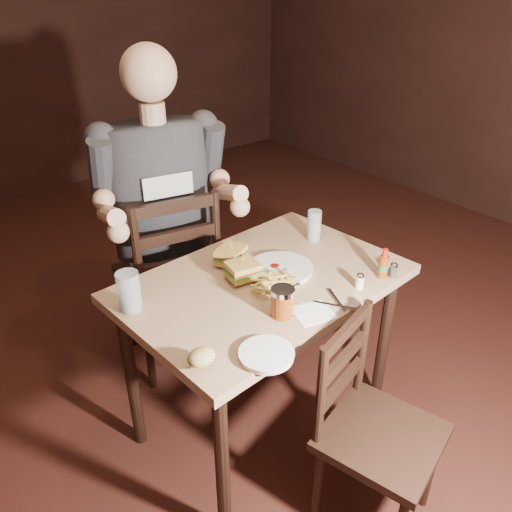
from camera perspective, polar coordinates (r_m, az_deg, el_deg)
room_shell at (r=1.71m, az=-1.46°, el=15.93°), size 7.00×7.00×7.00m
main_table at (r=1.99m, az=0.89°, el=-4.90°), size 1.15×0.82×0.77m
chair_far at (r=2.53m, az=-10.01°, el=-2.31°), size 0.54×0.57×0.98m
chair_near at (r=1.88m, az=14.22°, el=-19.37°), size 0.48×0.50×0.82m
diner at (r=2.24m, az=-10.75°, el=9.09°), size 0.69×0.59×1.07m
dinner_plate at (r=1.99m, az=2.84°, el=-1.53°), size 0.27×0.27×0.01m
sandwich_left at (r=1.90m, az=-1.52°, el=-1.07°), size 0.13×0.11×0.10m
sandwich_right at (r=2.01m, az=-2.89°, el=0.64°), size 0.15×0.14×0.10m
fries_pile at (r=1.87m, az=1.95°, el=-2.75°), size 0.23×0.17×0.04m
ketchup_dollop at (r=1.99m, az=2.18°, el=-1.15°), size 0.04×0.04×0.01m
glass_left at (r=1.79m, az=-14.30°, el=-3.95°), size 0.09×0.09×0.15m
glass_right at (r=2.21m, az=6.66°, el=3.48°), size 0.07×0.07×0.14m
hot_sauce at (r=1.98m, az=14.39°, el=-0.81°), size 0.04×0.04×0.12m
salt_shaker at (r=1.91m, az=11.77°, el=-2.84°), size 0.03×0.03×0.06m
pepper_shaker at (r=2.01m, az=15.42°, el=-1.60°), size 0.03×0.03×0.06m
syrup_dispenser at (r=1.71m, az=3.04°, el=-5.28°), size 0.09×0.09×0.11m
napkin at (r=1.76m, az=6.52°, el=-6.45°), size 0.16×0.16×0.00m
knife at (r=1.80m, az=9.90°, el=-5.75°), size 0.12×0.18×0.00m
fork at (r=1.83m, az=9.18°, el=-4.94°), size 0.07×0.14×0.00m
side_plate at (r=1.57m, az=1.20°, el=-11.26°), size 0.18×0.18×0.01m
bread_roll at (r=1.52m, az=-6.28°, el=-11.40°), size 0.09×0.08×0.05m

